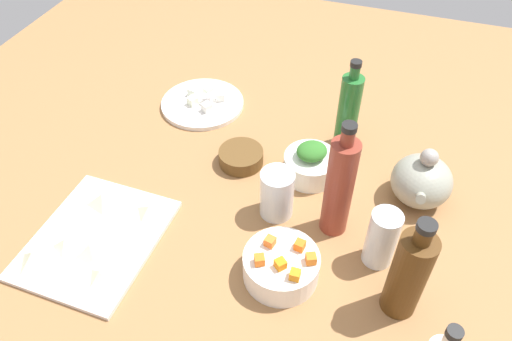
% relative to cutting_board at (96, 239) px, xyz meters
% --- Properties ---
extents(tabletop, '(1.90, 1.90, 0.03)m').
position_rel_cutting_board_xyz_m(tabletop, '(-0.25, 0.26, -0.02)').
color(tabletop, '#97693F').
rests_on(tabletop, ground).
extents(cutting_board, '(0.30, 0.24, 0.01)m').
position_rel_cutting_board_xyz_m(cutting_board, '(0.00, 0.00, 0.00)').
color(cutting_board, silver).
rests_on(cutting_board, tabletop).
extents(plate_tofu, '(0.22, 0.22, 0.01)m').
position_rel_cutting_board_xyz_m(plate_tofu, '(-0.48, 0.03, 0.00)').
color(plate_tofu, white).
rests_on(plate_tofu, tabletop).
extents(bowl_greens, '(0.12, 0.12, 0.06)m').
position_rel_cutting_board_xyz_m(bowl_greens, '(-0.32, 0.36, 0.02)').
color(bowl_greens, white).
rests_on(bowl_greens, tabletop).
extents(bowl_carrots, '(0.14, 0.14, 0.06)m').
position_rel_cutting_board_xyz_m(bowl_carrots, '(-0.04, 0.37, 0.02)').
color(bowl_carrots, white).
rests_on(bowl_carrots, tabletop).
extents(bowl_small_side, '(0.10, 0.10, 0.03)m').
position_rel_cutting_board_xyz_m(bowl_small_side, '(-0.31, 0.20, 0.01)').
color(bowl_small_side, brown).
rests_on(bowl_small_side, tabletop).
extents(teapot, '(0.15, 0.13, 0.14)m').
position_rel_cutting_board_xyz_m(teapot, '(-0.32, 0.60, 0.05)').
color(teapot, gray).
rests_on(teapot, tabletop).
extents(bottle_1, '(0.06, 0.06, 0.23)m').
position_rel_cutting_board_xyz_m(bottle_1, '(-0.05, 0.59, 0.09)').
color(bottle_1, '#4E2E11').
rests_on(bottle_1, tabletop).
extents(bottle_2, '(0.05, 0.05, 0.23)m').
position_rel_cutting_board_xyz_m(bottle_2, '(-0.45, 0.41, 0.10)').
color(bottle_2, '#25692C').
rests_on(bottle_2, tabletop).
extents(bottle_3, '(0.06, 0.06, 0.27)m').
position_rel_cutting_board_xyz_m(bottle_3, '(-0.19, 0.44, 0.11)').
color(bottle_3, maroon).
rests_on(bottle_3, tabletop).
extents(drinking_glass_0, '(0.07, 0.07, 0.11)m').
position_rel_cutting_board_xyz_m(drinking_glass_0, '(-0.19, 0.32, 0.05)').
color(drinking_glass_0, white).
rests_on(drinking_glass_0, tabletop).
extents(drinking_glass_1, '(0.06, 0.06, 0.13)m').
position_rel_cutting_board_xyz_m(drinking_glass_1, '(-0.14, 0.54, 0.06)').
color(drinking_glass_1, white).
rests_on(drinking_glass_1, tabletop).
extents(carrot_cube_0, '(0.02, 0.02, 0.02)m').
position_rel_cutting_board_xyz_m(carrot_cube_0, '(-0.02, 0.34, 0.06)').
color(carrot_cube_0, orange).
rests_on(carrot_cube_0, bowl_carrots).
extents(carrot_cube_1, '(0.02, 0.02, 0.02)m').
position_rel_cutting_board_xyz_m(carrot_cube_1, '(-0.06, 0.35, 0.06)').
color(carrot_cube_1, orange).
rests_on(carrot_cube_1, bowl_carrots).
extents(carrot_cube_2, '(0.02, 0.02, 0.02)m').
position_rel_cutting_board_xyz_m(carrot_cube_2, '(-0.01, 0.41, 0.06)').
color(carrot_cube_2, orange).
rests_on(carrot_cube_2, bowl_carrots).
extents(carrot_cube_3, '(0.03, 0.03, 0.02)m').
position_rel_cutting_board_xyz_m(carrot_cube_3, '(-0.02, 0.38, 0.06)').
color(carrot_cube_3, orange).
rests_on(carrot_cube_3, bowl_carrots).
extents(carrot_cube_4, '(0.02, 0.02, 0.02)m').
position_rel_cutting_board_xyz_m(carrot_cube_4, '(-0.07, 0.40, 0.06)').
color(carrot_cube_4, orange).
rests_on(carrot_cube_4, bowl_carrots).
extents(carrot_cube_5, '(0.02, 0.02, 0.02)m').
position_rel_cutting_board_xyz_m(carrot_cube_5, '(-0.05, 0.43, 0.06)').
color(carrot_cube_5, orange).
rests_on(carrot_cube_5, bowl_carrots).
extents(chopped_greens_mound, '(0.09, 0.09, 0.03)m').
position_rel_cutting_board_xyz_m(chopped_greens_mound, '(-0.32, 0.36, 0.07)').
color(chopped_greens_mound, '#306F26').
rests_on(chopped_greens_mound, bowl_greens).
extents(tofu_cube_0, '(0.03, 0.03, 0.02)m').
position_rel_cutting_board_xyz_m(tofu_cube_0, '(-0.48, 0.04, 0.02)').
color(tofu_cube_0, silver).
rests_on(tofu_cube_0, plate_tofu).
extents(tofu_cube_1, '(0.03, 0.03, 0.02)m').
position_rel_cutting_board_xyz_m(tofu_cube_1, '(-0.47, 0.01, 0.02)').
color(tofu_cube_1, white).
rests_on(tofu_cube_1, plate_tofu).
extents(tofu_cube_2, '(0.03, 0.03, 0.02)m').
position_rel_cutting_board_xyz_m(tofu_cube_2, '(-0.45, 0.05, 0.02)').
color(tofu_cube_2, white).
rests_on(tofu_cube_2, plate_tofu).
extents(tofu_cube_3, '(0.03, 0.03, 0.02)m').
position_rel_cutting_board_xyz_m(tofu_cube_3, '(-0.51, 0.07, 0.02)').
color(tofu_cube_3, white).
rests_on(tofu_cube_3, plate_tofu).
extents(tofu_cube_4, '(0.03, 0.03, 0.02)m').
position_rel_cutting_board_xyz_m(tofu_cube_4, '(-0.50, -0.01, 0.02)').
color(tofu_cube_4, white).
rests_on(tofu_cube_4, plate_tofu).
extents(tofu_cube_5, '(0.03, 0.03, 0.02)m').
position_rel_cutting_board_xyz_m(tofu_cube_5, '(-0.52, 0.03, 0.02)').
color(tofu_cube_5, white).
rests_on(tofu_cube_5, plate_tofu).
extents(dumpling_0, '(0.07, 0.07, 0.03)m').
position_rel_cutting_board_xyz_m(dumpling_0, '(0.03, 0.01, 0.02)').
color(dumpling_0, beige).
rests_on(dumpling_0, cutting_board).
extents(dumpling_1, '(0.07, 0.07, 0.03)m').
position_rel_cutting_board_xyz_m(dumpling_1, '(-0.09, -0.03, 0.02)').
color(dumpling_1, beige).
rests_on(dumpling_1, cutting_board).
extents(dumpling_2, '(0.05, 0.06, 0.02)m').
position_rel_cutting_board_xyz_m(dumpling_2, '(-0.09, 0.07, 0.02)').
color(dumpling_2, beige).
rests_on(dumpling_2, cutting_board).
extents(dumpling_3, '(0.07, 0.07, 0.03)m').
position_rel_cutting_board_xyz_m(dumpling_3, '(0.09, -0.07, 0.02)').
color(dumpling_3, beige).
rests_on(dumpling_3, cutting_board).
extents(dumpling_4, '(0.05, 0.05, 0.02)m').
position_rel_cutting_board_xyz_m(dumpling_4, '(0.08, 0.06, 0.02)').
color(dumpling_4, beige).
rests_on(dumpling_4, cutting_board).
extents(dumpling_5, '(0.05, 0.05, 0.02)m').
position_rel_cutting_board_xyz_m(dumpling_5, '(0.04, -0.04, 0.02)').
color(dumpling_5, beige).
rests_on(dumpling_5, cutting_board).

